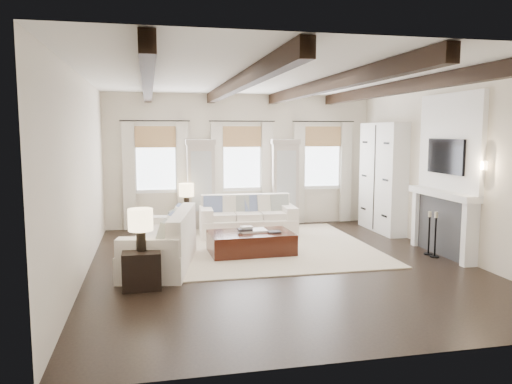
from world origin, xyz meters
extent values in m
plane|color=black|center=(0.00, 0.00, 0.00)|extent=(7.50, 7.50, 0.00)
cube|color=silver|center=(0.00, 3.75, 1.60)|extent=(6.50, 0.04, 3.20)
cube|color=silver|center=(0.00, -3.75, 1.60)|extent=(6.50, 0.04, 3.20)
cube|color=silver|center=(-3.25, 0.00, 1.60)|extent=(0.04, 7.50, 3.20)
cube|color=silver|center=(3.25, 0.00, 1.60)|extent=(0.04, 7.50, 3.20)
cube|color=white|center=(0.00, 0.00, 3.20)|extent=(6.50, 7.50, 0.04)
cube|color=black|center=(-2.20, 0.00, 3.08)|extent=(0.16, 7.40, 0.22)
cube|color=black|center=(-0.75, 0.00, 3.08)|extent=(0.16, 7.40, 0.22)
cube|color=black|center=(0.75, 0.00, 3.08)|extent=(0.16, 7.40, 0.22)
cube|color=black|center=(2.20, 0.00, 3.08)|extent=(0.16, 7.40, 0.22)
cube|color=white|center=(-2.05, 3.72, 1.65)|extent=(0.90, 0.03, 1.45)
cube|color=#AF8351|center=(-2.05, 3.66, 2.18)|extent=(0.94, 0.04, 0.50)
cube|color=silver|center=(-2.67, 3.62, 1.27)|extent=(0.28, 0.08, 2.50)
cube|color=silver|center=(-1.43, 3.62, 1.27)|extent=(0.28, 0.08, 2.50)
cylinder|color=black|center=(-2.05, 3.61, 2.55)|extent=(1.60, 0.02, 0.02)
cube|color=white|center=(0.00, 3.72, 1.65)|extent=(0.90, 0.03, 1.45)
cube|color=#AF8351|center=(0.00, 3.66, 2.18)|extent=(0.94, 0.04, 0.50)
cube|color=silver|center=(-0.62, 3.62, 1.27)|extent=(0.28, 0.08, 2.50)
cube|color=silver|center=(0.62, 3.62, 1.27)|extent=(0.28, 0.08, 2.50)
cylinder|color=black|center=(0.00, 3.61, 2.55)|extent=(1.60, 0.02, 0.02)
cube|color=white|center=(2.05, 3.72, 1.65)|extent=(0.90, 0.03, 1.45)
cube|color=#AF8351|center=(2.05, 3.66, 2.18)|extent=(0.94, 0.04, 0.50)
cube|color=silver|center=(1.43, 3.62, 1.27)|extent=(0.28, 0.08, 2.50)
cube|color=silver|center=(2.67, 3.62, 1.27)|extent=(0.28, 0.08, 2.50)
cylinder|color=black|center=(2.05, 3.61, 2.55)|extent=(1.60, 0.02, 0.02)
cube|color=#BBB0A4|center=(-1.02, 3.53, 1.00)|extent=(0.64, 0.38, 2.00)
cube|color=#B2B7BA|center=(-1.02, 3.33, 1.15)|extent=(0.48, 0.02, 1.40)
cube|color=#BBB0A4|center=(-1.02, 3.53, 2.06)|extent=(0.70, 0.42, 0.12)
cube|color=#BBB0A4|center=(1.02, 3.53, 1.00)|extent=(0.64, 0.38, 2.00)
cube|color=#B2B7BA|center=(1.02, 3.33, 1.15)|extent=(0.48, 0.02, 1.40)
cube|color=#BBB0A4|center=(1.02, 3.53, 2.06)|extent=(0.70, 0.42, 0.12)
cube|color=#2B2C2E|center=(3.16, 0.00, 0.55)|extent=(0.18, 1.50, 1.10)
cube|color=black|center=(3.13, 0.00, 0.40)|extent=(0.10, 0.90, 0.70)
cube|color=white|center=(3.12, -0.82, 0.55)|extent=(0.26, 0.14, 1.10)
cube|color=white|center=(3.12, 0.82, 0.55)|extent=(0.26, 0.14, 1.10)
cube|color=white|center=(3.09, 0.00, 1.16)|extent=(0.32, 1.90, 0.12)
cube|color=white|center=(3.20, 0.00, 2.10)|extent=(0.10, 1.90, 1.80)
cube|color=black|center=(3.13, 0.00, 1.85)|extent=(0.07, 1.10, 0.64)
cylinder|color=#FFD899|center=(3.15, -1.05, 1.75)|extent=(0.10, 0.10, 0.14)
cube|color=silver|center=(3.05, 2.35, 1.25)|extent=(0.40, 1.70, 2.50)
cube|color=black|center=(2.84, 2.35, 1.25)|extent=(0.01, 0.02, 2.40)
cube|color=beige|center=(0.10, 1.32, 0.01)|extent=(3.99, 4.16, 0.02)
cube|color=white|center=(-0.11, 2.41, 0.20)|extent=(2.14, 1.05, 0.40)
cube|color=white|center=(-0.09, 2.77, 0.65)|extent=(2.00, 0.32, 0.50)
cube|color=white|center=(-1.03, 2.45, 0.53)|extent=(0.31, 0.91, 0.26)
cube|color=white|center=(0.81, 2.36, 0.53)|extent=(0.31, 0.91, 0.26)
cube|color=white|center=(-0.69, 2.39, 0.47)|extent=(0.59, 0.63, 0.14)
cube|color=white|center=(-0.11, 2.36, 0.47)|extent=(0.59, 0.63, 0.14)
cube|color=white|center=(0.46, 2.33, 0.47)|extent=(0.59, 0.63, 0.14)
cube|color=slate|center=(-0.85, 2.64, 0.68)|extent=(0.43, 0.24, 0.44)
cube|color=silver|center=(-0.55, 2.62, 0.68)|extent=(0.43, 0.24, 0.44)
cube|color=#BDB2A1|center=(-0.25, 2.61, 0.68)|extent=(0.43, 0.24, 0.44)
cube|color=slate|center=(0.05, 2.59, 0.68)|extent=(0.43, 0.24, 0.44)
cube|color=silver|center=(0.35, 2.58, 0.68)|extent=(0.43, 0.24, 0.44)
cube|color=#BDB2A1|center=(0.65, 2.56, 0.68)|extent=(0.43, 0.24, 0.44)
cube|color=white|center=(-2.06, 0.29, 0.21)|extent=(1.42, 2.39, 0.43)
cube|color=white|center=(-1.68, 0.22, 0.69)|extent=(0.64, 2.13, 0.53)
cube|color=white|center=(-1.87, 1.25, 0.56)|extent=(0.99, 0.46, 0.28)
cube|color=white|center=(-2.25, -0.67, 0.56)|extent=(0.99, 0.46, 0.28)
cube|color=white|center=(-2.00, 0.91, 0.50)|extent=(0.74, 0.71, 0.15)
cube|color=white|center=(-2.12, 0.30, 0.50)|extent=(0.74, 0.71, 0.15)
cube|color=white|center=(-2.23, -0.30, 0.50)|extent=(0.74, 0.71, 0.15)
cube|color=slate|center=(-1.71, 1.04, 0.72)|extent=(0.31, 0.48, 0.46)
cube|color=silver|center=(-1.77, 0.72, 0.72)|extent=(0.31, 0.48, 0.46)
cube|color=#BDB2A1|center=(-1.83, 0.41, 0.72)|extent=(0.31, 0.48, 0.46)
cube|color=slate|center=(-1.89, 0.10, 0.72)|extent=(0.31, 0.48, 0.46)
cube|color=silver|center=(-1.95, -0.22, 0.72)|extent=(0.31, 0.48, 0.46)
cube|color=#BDB2A1|center=(-2.01, -0.53, 0.72)|extent=(0.31, 0.48, 0.46)
cube|color=black|center=(-0.36, 0.85, 0.20)|extent=(1.59, 1.03, 0.41)
cube|color=white|center=(-0.30, 0.92, 0.43)|extent=(0.51, 0.40, 0.04)
cube|color=#262628|center=(-0.48, 0.84, 0.47)|extent=(0.27, 0.21, 0.04)
cube|color=beige|center=(-0.43, 0.90, 0.50)|extent=(0.23, 0.18, 0.03)
cube|color=#262628|center=(0.06, 0.73, 0.42)|extent=(0.25, 0.19, 0.03)
cube|color=black|center=(-2.35, -0.82, 0.28)|extent=(0.55, 0.55, 0.55)
cylinder|color=black|center=(-2.35, -0.82, 0.71)|extent=(0.14, 0.14, 0.30)
cylinder|color=#F9D89E|center=(-2.35, -0.82, 1.02)|extent=(0.36, 0.36, 0.32)
cube|color=black|center=(-1.39, 3.15, 0.28)|extent=(0.37, 0.37, 0.55)
cylinder|color=black|center=(-1.39, 3.15, 0.69)|extent=(0.13, 0.13, 0.28)
cylinder|color=#F9D89E|center=(-1.39, 3.15, 0.98)|extent=(0.33, 0.33, 0.30)
cylinder|color=black|center=(2.90, -0.13, 0.01)|extent=(0.17, 0.17, 0.02)
cylinder|color=black|center=(2.90, -0.13, 0.37)|extent=(0.03, 0.03, 0.75)
cylinder|color=beige|center=(2.90, -0.13, 0.79)|extent=(0.06, 0.06, 0.11)
cylinder|color=black|center=(2.90, 0.08, 0.01)|extent=(0.17, 0.17, 0.02)
cylinder|color=black|center=(2.90, 0.08, 0.36)|extent=(0.03, 0.03, 0.73)
cylinder|color=beige|center=(2.90, 0.08, 0.77)|extent=(0.06, 0.06, 0.10)
camera|label=1|loc=(-2.21, -8.22, 2.30)|focal=35.00mm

